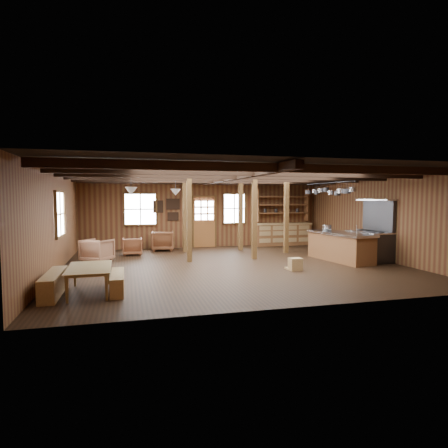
% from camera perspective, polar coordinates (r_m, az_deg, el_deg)
% --- Properties ---
extents(room, '(10.04, 9.04, 2.84)m').
position_cam_1_polar(room, '(11.28, 1.52, 0.68)').
color(room, black).
rests_on(room, ground).
extents(ceiling_joists, '(9.80, 8.82, 0.18)m').
position_cam_1_polar(ceiling_joists, '(11.45, 1.28, 7.14)').
color(ceiling_joists, black).
rests_on(ceiling_joists, ceiling).
extents(timber_posts, '(3.95, 2.35, 2.80)m').
position_cam_1_polar(timber_posts, '(13.42, 1.19, 1.21)').
color(timber_posts, '#412812').
rests_on(timber_posts, floor).
extents(back_door, '(1.02, 0.08, 2.15)m').
position_cam_1_polar(back_door, '(15.63, -3.01, -0.31)').
color(back_door, brown).
rests_on(back_door, floor).
extents(window_back_left, '(1.32, 0.06, 1.32)m').
position_cam_1_polar(window_back_left, '(15.30, -12.62, 2.21)').
color(window_back_left, white).
rests_on(window_back_left, wall_back).
extents(window_back_right, '(1.02, 0.06, 1.32)m').
position_cam_1_polar(window_back_right, '(15.92, 1.57, 2.37)').
color(window_back_right, white).
rests_on(window_back_right, wall_back).
extents(window_left, '(0.14, 1.24, 1.32)m').
position_cam_1_polar(window_left, '(11.48, -23.78, 1.40)').
color(window_left, white).
rests_on(window_left, wall_back).
extents(notice_boards, '(1.08, 0.03, 0.90)m').
position_cam_1_polar(notice_boards, '(15.37, -8.51, 2.41)').
color(notice_boards, beige).
rests_on(notice_boards, wall_back).
extents(back_counter, '(2.55, 0.60, 2.45)m').
position_cam_1_polar(back_counter, '(16.44, 8.86, -1.12)').
color(back_counter, brown).
rests_on(back_counter, floor).
extents(pendant_lamps, '(1.86, 2.36, 0.66)m').
position_cam_1_polar(pendant_lamps, '(11.86, -10.39, 4.89)').
color(pendant_lamps, '#2E2E31').
rests_on(pendant_lamps, ceiling).
extents(pot_rack, '(0.35, 3.00, 0.44)m').
position_cam_1_polar(pot_rack, '(12.83, 15.78, 4.90)').
color(pot_rack, '#2E2E31').
rests_on(pot_rack, ceiling).
extents(kitchen_island, '(1.21, 2.60, 1.20)m').
position_cam_1_polar(kitchen_island, '(12.80, 17.27, -3.25)').
color(kitchen_island, brown).
rests_on(kitchen_island, floor).
extents(step_stool, '(0.40, 0.29, 0.35)m').
position_cam_1_polar(step_stool, '(10.85, 10.82, -6.04)').
color(step_stool, olive).
rests_on(step_stool, floor).
extents(commercial_range, '(0.84, 1.63, 2.01)m').
position_cam_1_polar(commercial_range, '(13.25, 21.46, -2.37)').
color(commercial_range, '#2E2E31').
rests_on(commercial_range, floor).
extents(dining_table, '(0.94, 1.63, 0.57)m').
position_cam_1_polar(dining_table, '(8.66, -19.60, -8.02)').
color(dining_table, olive).
rests_on(dining_table, floor).
extents(bench_wall, '(0.32, 1.73, 0.47)m').
position_cam_1_polar(bench_wall, '(8.77, -24.53, -8.32)').
color(bench_wall, olive).
rests_on(bench_wall, floor).
extents(bench_aisle, '(0.28, 1.47, 0.41)m').
position_cam_1_polar(bench_aisle, '(8.65, -15.92, -8.51)').
color(bench_aisle, olive).
rests_on(bench_aisle, floor).
extents(armchair_a, '(0.67, 0.69, 0.63)m').
position_cam_1_polar(armchair_a, '(13.84, -13.80, -3.34)').
color(armchair_a, brown).
rests_on(armchair_a, floor).
extents(armchair_b, '(0.90, 0.92, 0.77)m').
position_cam_1_polar(armchair_b, '(14.78, -9.33, -2.54)').
color(armchair_b, '#5A311B').
rests_on(armchair_b, floor).
extents(armchair_c, '(1.12, 1.12, 0.75)m').
position_cam_1_polar(armchair_c, '(12.65, -18.75, -3.84)').
color(armchair_c, brown).
rests_on(armchair_c, floor).
extents(counter_pot, '(0.31, 0.31, 0.19)m').
position_cam_1_polar(counter_pot, '(13.40, 15.45, -0.51)').
color(counter_pot, silver).
rests_on(counter_pot, kitchen_island).
extents(bowl, '(0.33, 0.33, 0.07)m').
position_cam_1_polar(bowl, '(12.91, 15.44, -0.94)').
color(bowl, silver).
rests_on(bowl, kitchen_island).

